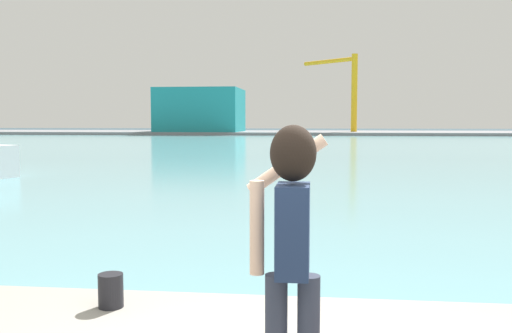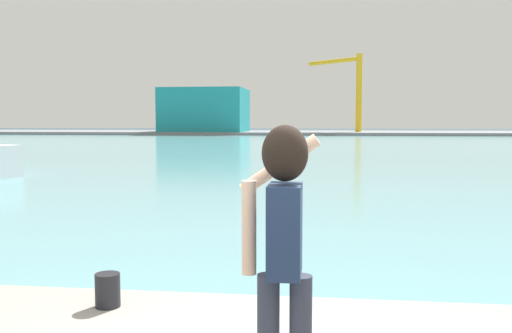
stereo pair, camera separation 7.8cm
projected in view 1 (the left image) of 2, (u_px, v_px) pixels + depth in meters
The scene contains 7 objects.
ground_plane at pixel (317, 145), 53.11m from camera, with size 220.00×220.00×0.00m, color #334751.
harbor_water at pixel (317, 144), 55.09m from camera, with size 140.00×100.00×0.02m, color #6BA8B2.
far_shore_dock at pixel (318, 133), 94.67m from camera, with size 140.00×20.00×0.48m, color gray.
person_photographer at pixel (291, 235), 3.36m from camera, with size 0.52×0.55×1.74m.
harbor_bollard at pixel (111, 291), 5.20m from camera, with size 0.24×0.24×0.32m, color black.
warehouse_left at pixel (201, 110), 93.39m from camera, with size 13.70×12.10×7.22m, color teal.
port_crane at pixel (346, 83), 92.41m from camera, with size 9.08×8.33×12.85m.
Camera 1 is at (0.23, -3.42, 2.35)m, focal length 38.64 mm.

